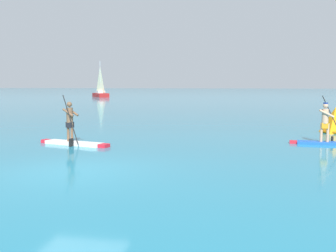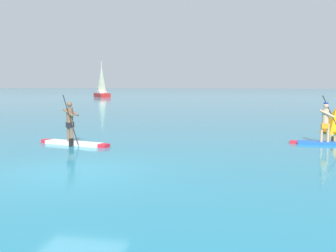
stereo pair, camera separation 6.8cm
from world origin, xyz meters
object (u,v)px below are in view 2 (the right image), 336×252
paddleboarder_far_right (328,135)px  sailboat_left_horizon (102,93)px  paddleboarder_mid_center (73,136)px  race_marker_buoy (336,121)px

paddleboarder_far_right → sailboat_left_horizon: sailboat_left_horizon is taller
paddleboarder_mid_center → sailboat_left_horizon: (-20.42, 57.51, 0.42)m
race_marker_buoy → sailboat_left_horizon: bearing=121.8°
race_marker_buoy → sailboat_left_horizon: (-31.74, 51.17, 0.20)m
paddleboarder_mid_center → race_marker_buoy: paddleboarder_mid_center is taller
sailboat_left_horizon → race_marker_buoy: bearing=178.5°
paddleboarder_far_right → race_marker_buoy: paddleboarder_far_right is taller
paddleboarder_far_right → race_marker_buoy: (1.17, 4.25, 0.19)m
race_marker_buoy → paddleboarder_far_right: bearing=-105.4°
race_marker_buoy → sailboat_left_horizon: 60.21m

